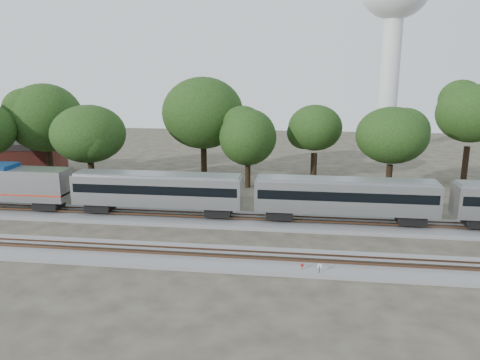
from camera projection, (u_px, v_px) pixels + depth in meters
The scene contains 15 objects.
ground at pixel (228, 243), 42.48m from camera, with size 160.00×160.00×0.00m, color #383328.
track_far at pixel (237, 220), 48.22m from camera, with size 160.00×5.00×0.73m.
track_near at pixel (220, 258), 38.58m from camera, with size 160.00×5.00×0.73m.
switch_stand_red at pixel (302, 267), 35.97m from camera, with size 0.27×0.11×0.87m.
switch_stand_white at pixel (319, 269), 35.32m from camera, with size 0.36×0.07×1.13m.
switch_lever at pixel (323, 273), 35.96m from camera, with size 0.50×0.30×0.30m, color #512D19.
water_tower at pixel (394, 11), 85.49m from camera, with size 12.53×12.53×34.69m.
brick_building at pixel (27, 157), 70.48m from camera, with size 11.28×8.93×4.86m.
tree_1 at pixel (45, 118), 63.82m from camera, with size 9.04×9.04×12.74m.
tree_2 at pixel (89, 134), 57.25m from camera, with size 7.78×7.78×10.97m.
tree_3 at pixel (203, 113), 64.60m from camera, with size 9.61×9.61×13.55m.
tree_4 at pixel (248, 137), 60.90m from camera, with size 6.86×6.86×9.67m.
tree_5 at pixel (315, 128), 63.28m from camera, with size 7.76×7.76×10.93m.
tree_6 at pixel (392, 136), 55.35m from camera, with size 7.87×7.87×11.09m.
tree_7 at pixel (471, 113), 61.98m from camera, with size 9.81×9.81×13.83m.
Camera 1 is at (6.38, -39.49, 15.46)m, focal length 35.00 mm.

